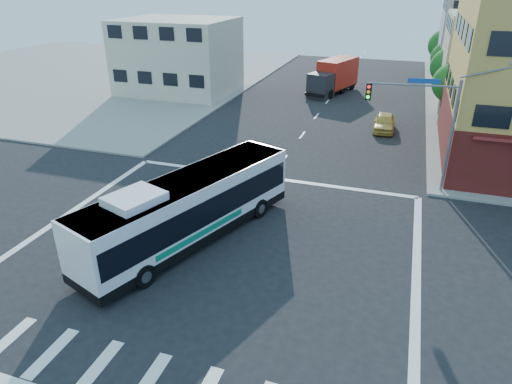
% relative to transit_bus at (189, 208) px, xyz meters
% --- Properties ---
extents(ground, '(120.00, 120.00, 0.00)m').
position_rel_transit_bus_xyz_m(ground, '(1.59, -0.73, -1.84)').
color(ground, black).
rests_on(ground, ground).
extents(sidewalk_nw, '(50.00, 50.00, 0.15)m').
position_rel_transit_bus_xyz_m(sidewalk_nw, '(-33.41, 34.27, -1.76)').
color(sidewalk_nw, gray).
rests_on(sidewalk_nw, ground).
extents(building_east_near, '(12.06, 10.06, 9.00)m').
position_rel_transit_bus_xyz_m(building_east_near, '(18.57, 33.25, 2.67)').
color(building_east_near, tan).
rests_on(building_east_near, ground).
extents(building_east_far, '(12.06, 10.06, 10.00)m').
position_rel_transit_bus_xyz_m(building_east_far, '(18.57, 47.25, 3.17)').
color(building_east_far, '#9A9995').
rests_on(building_east_far, ground).
extents(building_west, '(12.06, 10.06, 8.00)m').
position_rel_transit_bus_xyz_m(building_west, '(-15.43, 29.25, 2.17)').
color(building_west, beige).
rests_on(building_west, ground).
extents(signal_mast_ne, '(7.91, 1.13, 8.07)m').
position_rel_transit_bus_xyz_m(signal_mast_ne, '(10.67, 9.89, 3.14)').
color(signal_mast_ne, slate).
rests_on(signal_mast_ne, ground).
extents(street_tree_a, '(3.60, 3.60, 5.53)m').
position_rel_transit_bus_xyz_m(street_tree_a, '(13.49, 27.19, 1.75)').
color(street_tree_a, '#381F14').
rests_on(street_tree_a, ground).
extents(street_tree_b, '(3.80, 3.80, 5.79)m').
position_rel_transit_bus_xyz_m(street_tree_b, '(13.49, 35.19, 1.91)').
color(street_tree_b, '#381F14').
rests_on(street_tree_b, ground).
extents(street_tree_c, '(3.40, 3.40, 5.29)m').
position_rel_transit_bus_xyz_m(street_tree_c, '(13.49, 43.19, 1.62)').
color(street_tree_c, '#381F14').
rests_on(street_tree_c, ground).
extents(street_tree_d, '(4.00, 4.00, 6.03)m').
position_rel_transit_bus_xyz_m(street_tree_d, '(13.49, 51.19, 2.04)').
color(street_tree_d, '#381F14').
rests_on(street_tree_d, ground).
extents(transit_bus, '(6.92, 12.85, 3.76)m').
position_rel_transit_bus_xyz_m(transit_bus, '(0.00, 0.00, 0.00)').
color(transit_bus, black).
rests_on(transit_bus, ground).
extents(box_truck, '(4.76, 8.53, 3.69)m').
position_rel_transit_bus_xyz_m(box_truck, '(1.40, 34.23, -0.05)').
color(box_truck, '#222227').
rests_on(box_truck, ground).
extents(parked_car, '(1.83, 4.36, 1.47)m').
position_rel_transit_bus_xyz_m(parked_car, '(8.05, 21.80, -1.10)').
color(parked_car, gold).
rests_on(parked_car, ground).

